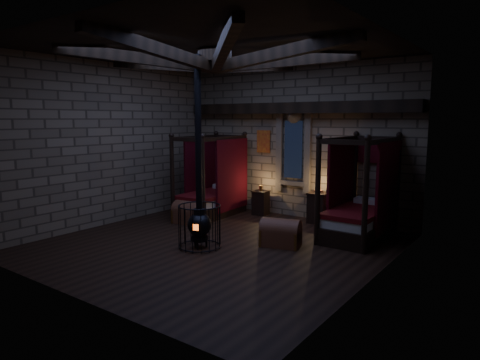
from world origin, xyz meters
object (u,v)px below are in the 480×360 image
Objects in this scene: bed_left at (212,196)px; bed_right at (360,213)px; trunk_left at (189,213)px; trunk_right at (281,234)px; stove at (199,221)px.

bed_right is at bearing -1.23° from bed_left.
trunk_left is 0.91× the size of trunk_right.
bed_left is at bearing 139.98° from trunk_right.
bed_left is 2.39× the size of trunk_right.
bed_right reaches higher than trunk_right.
bed_left is at bearing 102.87° from stove.
bed_left reaches higher than trunk_left.
bed_right is 3.76m from stove.
bed_right is at bearing 13.15° from trunk_left.
trunk_right is (3.17, -1.50, -0.29)m from bed_left.
bed_right is 2.46× the size of trunk_right.
bed_left reaches higher than trunk_right.
bed_right is at bearing 41.35° from trunk_right.
bed_left is 4.31m from bed_right.
stove is at bearing -131.07° from bed_right.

